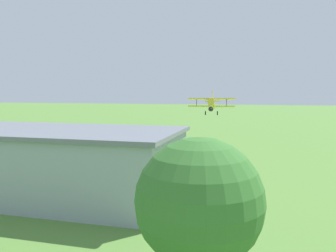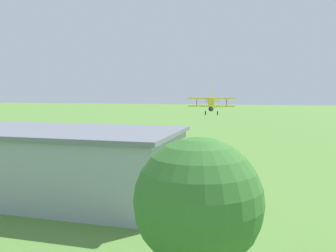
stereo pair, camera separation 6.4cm
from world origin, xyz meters
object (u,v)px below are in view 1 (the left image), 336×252
person_walking_on_apron (189,171)px  tree_by_windsock (199,202)px  hangar (39,162)px  biplane (212,104)px  person_at_fence_line (186,166)px

person_walking_on_apron → tree_by_windsock: tree_by_windsock is taller
person_walking_on_apron → tree_by_windsock: bearing=102.1°
hangar → biplane: bearing=-113.1°
person_at_fence_line → biplane: bearing=-92.4°
hangar → person_walking_on_apron: (-12.09, -9.44, -2.30)m
person_at_fence_line → hangar: bearing=45.5°
person_at_fence_line → person_walking_on_apron: person_at_fence_line is taller
person_at_fence_line → tree_by_windsock: bearing=102.8°
person_walking_on_apron → hangar: bearing=38.0°
hangar → tree_by_windsock: 22.05m
biplane → person_at_fence_line: bearing=87.6°
person_walking_on_apron → tree_by_windsock: 24.18m
hangar → tree_by_windsock: bearing=141.0°
biplane → tree_by_windsock: size_ratio=0.99×
person_at_fence_line → person_walking_on_apron: (-0.77, 2.05, -0.07)m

